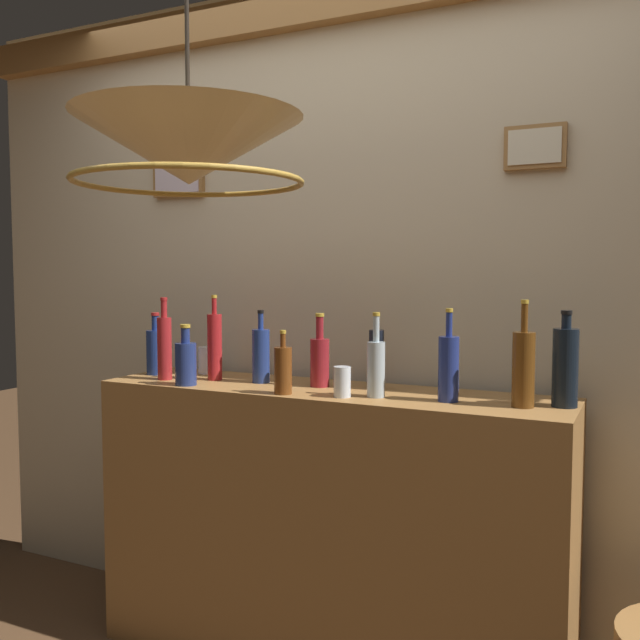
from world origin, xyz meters
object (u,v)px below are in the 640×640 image
(liquor_bottle_whiskey, at_px, (449,367))
(liquor_bottle_amaro, at_px, (376,367))
(glass_tumbler_rocks, at_px, (342,382))
(pendant_lamp, at_px, (189,153))
(liquor_bottle_port, at_px, (320,360))
(glass_tumbler_highball, at_px, (206,360))
(liquor_bottle_mezcal, at_px, (283,369))
(liquor_bottle_vermouth, at_px, (261,355))
(liquor_bottle_tequila, at_px, (186,362))
(liquor_bottle_brandy, at_px, (376,358))
(liquor_bottle_sherry, at_px, (165,346))
(liquor_bottle_vodka, at_px, (215,346))
(liquor_bottle_gin, at_px, (523,368))
(liquor_bottle_bourbon, at_px, (565,366))
(liquor_bottle_rum, at_px, (156,351))

(liquor_bottle_whiskey, bearing_deg, liquor_bottle_amaro, -173.21)
(glass_tumbler_rocks, xyz_separation_m, pendant_lamp, (-0.20, -0.56, 0.68))
(liquor_bottle_port, distance_m, liquor_bottle_whiskey, 0.50)
(glass_tumbler_highball, xyz_separation_m, pendant_lamp, (0.52, -0.80, 0.68))
(liquor_bottle_mezcal, bearing_deg, liquor_bottle_vermouth, 137.48)
(glass_tumbler_highball, bearing_deg, liquor_bottle_tequila, -69.61)
(liquor_bottle_port, xyz_separation_m, liquor_bottle_mezcal, (-0.05, -0.19, -0.01))
(liquor_bottle_brandy, xyz_separation_m, glass_tumbler_highball, (-0.77, 0.05, -0.06))
(liquor_bottle_sherry, xyz_separation_m, pendant_lamp, (0.57, -0.60, 0.61))
(liquor_bottle_vodka, xyz_separation_m, liquor_bottle_gin, (1.16, -0.03, -0.01))
(liquor_bottle_sherry, xyz_separation_m, liquor_bottle_tequila, (0.15, -0.07, -0.04))
(liquor_bottle_bourbon, xyz_separation_m, glass_tumbler_highball, (-1.41, 0.10, -0.07))
(liquor_bottle_bourbon, distance_m, pendant_lamp, 1.29)
(liquor_bottle_sherry, relative_size, glass_tumbler_highball, 2.90)
(liquor_bottle_amaro, relative_size, liquor_bottle_vodka, 0.86)
(glass_tumbler_rocks, relative_size, glass_tumbler_highball, 0.93)
(liquor_bottle_brandy, height_order, liquor_bottle_port, liquor_bottle_brandy)
(liquor_bottle_amaro, height_order, liquor_bottle_rum, liquor_bottle_amaro)
(liquor_bottle_vermouth, bearing_deg, glass_tumbler_highball, 162.40)
(glass_tumbler_rocks, bearing_deg, glass_tumbler_highball, 161.31)
(liquor_bottle_rum, bearing_deg, pendant_lamp, -45.27)
(liquor_bottle_vermouth, relative_size, glass_tumbler_highball, 2.50)
(liquor_bottle_gin, bearing_deg, glass_tumbler_rocks, -171.33)
(liquor_bottle_brandy, distance_m, liquor_bottle_sherry, 0.83)
(liquor_bottle_gin, xyz_separation_m, pendant_lamp, (-0.78, -0.64, 0.61))
(glass_tumbler_rocks, bearing_deg, liquor_bottle_vodka, 168.66)
(liquor_bottle_sherry, relative_size, pendant_lamp, 0.51)
(liquor_bottle_amaro, xyz_separation_m, liquor_bottle_gin, (0.47, 0.04, 0.02))
(liquor_bottle_brandy, relative_size, liquor_bottle_rum, 1.07)
(liquor_bottle_port, bearing_deg, liquor_bottle_mezcal, -103.93)
(liquor_bottle_mezcal, relative_size, liquor_bottle_bourbon, 0.73)
(liquor_bottle_gin, relative_size, glass_tumbler_rocks, 3.24)
(liquor_bottle_vodka, xyz_separation_m, liquor_bottle_tequila, (-0.03, -0.15, -0.05))
(liquor_bottle_gin, height_order, liquor_bottle_bourbon, liquor_bottle_gin)
(liquor_bottle_mezcal, bearing_deg, liquor_bottle_vodka, 158.34)
(liquor_bottle_whiskey, xyz_separation_m, glass_tumbler_highball, (-1.06, 0.16, -0.06))
(liquor_bottle_vermouth, xyz_separation_m, liquor_bottle_bourbon, (1.09, 0.01, 0.02))
(liquor_bottle_bourbon, height_order, pendant_lamp, pendant_lamp)
(liquor_bottle_vodka, relative_size, pendant_lamp, 0.53)
(liquor_bottle_mezcal, bearing_deg, liquor_bottle_amaro, 15.26)
(liquor_bottle_mezcal, distance_m, liquor_bottle_gin, 0.79)
(liquor_bottle_tequila, relative_size, glass_tumbler_highball, 2.04)
(pendant_lamp, bearing_deg, liquor_bottle_rum, 134.73)
(liquor_bottle_brandy, distance_m, liquor_bottle_tequila, 0.70)
(liquor_bottle_sherry, xyz_separation_m, liquor_bottle_bourbon, (1.46, 0.11, -0.00))
(liquor_bottle_port, bearing_deg, liquor_bottle_vodka, -174.92)
(liquor_bottle_tequila, bearing_deg, liquor_bottle_whiskey, 6.39)
(liquor_bottle_whiskey, xyz_separation_m, glass_tumbler_rocks, (-0.34, -0.08, -0.06))
(liquor_bottle_brandy, distance_m, pendant_lamp, 1.01)
(liquor_bottle_sherry, height_order, glass_tumbler_rocks, liquor_bottle_sherry)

